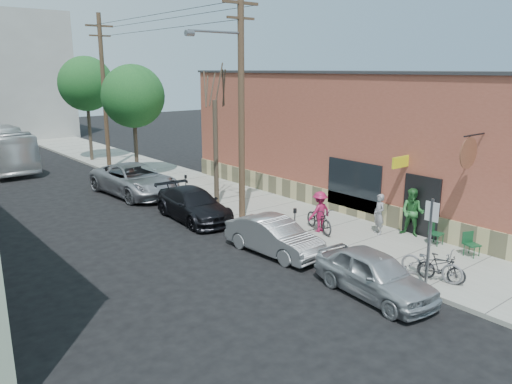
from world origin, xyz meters
TOP-DOWN VIEW (x-y plane):
  - ground at (0.00, 0.00)m, footprint 120.00×120.00m
  - sidewalk at (4.25, 11.00)m, footprint 4.50×58.00m
  - cafe_building at (8.99, 4.99)m, footprint 6.60×20.20m
  - sign_post at (2.35, -3.92)m, footprint 0.07×0.45m
  - parking_meter_near at (2.25, 1.89)m, footprint 0.14×0.14m
  - parking_meter_far at (2.25, 10.06)m, footprint 0.14×0.14m
  - utility_pole_near at (2.39, 5.56)m, footprint 3.57×0.28m
  - utility_pole_far at (2.45, 20.30)m, footprint 1.80×0.28m
  - tree_bare at (2.80, 8.07)m, footprint 0.24×0.24m
  - tree_leafy_mid at (2.80, 16.80)m, footprint 3.81×3.81m
  - tree_leafy_far at (2.80, 24.27)m, footprint 3.89×3.89m
  - patio_chair_a at (5.99, -2.02)m, footprint 0.54×0.54m
  - patio_chair_b at (5.88, -3.52)m, footprint 0.65×0.65m
  - patron_grey at (5.33, 0.18)m, footprint 0.60×0.71m
  - patron_green at (6.17, -0.81)m, footprint 0.95×1.10m
  - cyclist at (3.68, 1.92)m, footprint 1.11×0.66m
  - cyclist_bike at (3.68, 1.92)m, footprint 1.26×2.12m
  - parked_bike_a at (2.99, -4.04)m, footprint 0.87×1.57m
  - parked_bike_b at (2.95, -3.72)m, footprint 1.11×2.09m
  - car_0 at (0.80, -3.13)m, footprint 2.07×4.26m
  - car_1 at (0.80, 1.47)m, footprint 1.71×4.17m
  - car_2 at (0.80, 7.04)m, footprint 2.31×4.97m
  - car_3 at (0.80, 12.98)m, footprint 3.13×6.19m

SIDE VIEW (x-z plane):
  - ground at x=0.00m, z-range 0.00..0.00m
  - sidewalk at x=4.25m, z-range 0.00..0.15m
  - patio_chair_a at x=5.99m, z-range 0.15..1.03m
  - patio_chair_b at x=5.88m, z-range 0.15..1.03m
  - parked_bike_a at x=2.99m, z-range 0.15..1.06m
  - parked_bike_b at x=2.95m, z-range 0.15..1.19m
  - car_1 at x=0.80m, z-range 0.00..1.34m
  - cyclist_bike at x=3.68m, z-range 0.15..1.20m
  - car_0 at x=0.80m, z-range 0.00..1.40m
  - car_2 at x=0.80m, z-range 0.00..1.40m
  - car_3 at x=0.80m, z-range 0.00..1.68m
  - patron_grey at x=5.33m, z-range 0.15..1.81m
  - parking_meter_near at x=2.25m, z-range 0.36..1.60m
  - parking_meter_far at x=2.25m, z-range 0.36..1.60m
  - cyclist at x=3.68m, z-range 0.15..1.84m
  - patron_green at x=6.17m, z-range 0.15..2.09m
  - sign_post at x=2.35m, z-range 0.43..3.23m
  - tree_bare at x=2.80m, z-range 0.15..5.27m
  - cafe_building at x=8.99m, z-range 0.00..6.61m
  - tree_leafy_mid at x=2.80m, z-range 1.66..8.50m
  - utility_pole_far at x=2.45m, z-range 0.34..10.34m
  - utility_pole_near at x=2.39m, z-range 0.41..10.41m
  - tree_leafy_far at x=2.80m, z-range 1.92..9.37m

